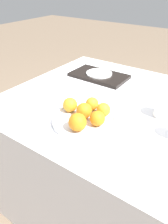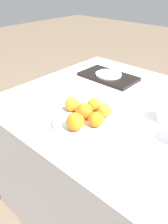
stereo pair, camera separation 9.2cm
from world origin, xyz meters
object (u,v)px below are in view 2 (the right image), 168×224
object	(u,v)px
orange_0	(84,111)
orange_4	(96,119)
orange_1	(75,122)
orange_3	(72,104)
side_plate	(109,74)
orange_5	(94,104)
fruit_platter	(84,120)
orange_2	(104,110)
cup_2	(167,114)
serving_tray	(108,77)

from	to	relation	value
orange_0	orange_4	distance (m)	0.08
orange_1	orange_3	world-z (taller)	orange_1
orange_4	side_plate	bearing A→B (deg)	120.97
orange_3	orange_5	xyz separation A→B (m)	(0.07, 0.07, -0.00)
fruit_platter	orange_1	bearing A→B (deg)	-73.37
orange_2	orange_1	bearing A→B (deg)	-99.77
orange_5	side_plate	size ratio (longest dim) A/B	0.38
orange_5	orange_2	bearing A→B (deg)	-12.86
orange_4	side_plate	size ratio (longest dim) A/B	0.40
orange_0	orange_3	distance (m)	0.08
orange_0	orange_3	size ratio (longest dim) A/B	1.04
side_plate	cup_2	xyz separation A→B (m)	(0.47, -0.22, 0.02)
orange_1	orange_3	xyz separation A→B (m)	(-0.11, 0.10, -0.00)
orange_5	orange_3	bearing A→B (deg)	-136.32
orange_2	serving_tray	size ratio (longest dim) A/B	0.18
side_plate	orange_4	bearing A→B (deg)	-59.03
orange_2	orange_3	size ratio (longest dim) A/B	0.92
orange_3	cup_2	bearing A→B (deg)	31.68
fruit_platter	orange_5	size ratio (longest dim) A/B	4.63
fruit_platter	orange_1	size ratio (longest dim) A/B	3.80
orange_0	orange_1	distance (m)	0.09
fruit_platter	orange_1	xyz separation A→B (m)	(0.02, -0.08, 0.04)
fruit_platter	orange_0	xyz separation A→B (m)	(-0.01, 0.01, 0.04)
orange_2	side_plate	world-z (taller)	orange_2
orange_3	orange_5	world-z (taller)	orange_3
fruit_platter	serving_tray	world-z (taller)	same
orange_3	orange_4	distance (m)	0.16
orange_0	serving_tray	distance (m)	0.49
orange_2	orange_0	bearing A→B (deg)	-132.42
orange_3	orange_4	world-z (taller)	orange_3
orange_0	orange_5	xyz separation A→B (m)	(-0.01, 0.08, -0.00)
orange_3	side_plate	size ratio (longest dim) A/B	0.41
orange_2	orange_3	distance (m)	0.15
cup_2	side_plate	bearing A→B (deg)	155.01
orange_1	orange_2	world-z (taller)	orange_1
orange_2	orange_5	bearing A→B (deg)	167.14
orange_1	orange_4	bearing A→B (deg)	57.98
orange_5	side_plate	bearing A→B (deg)	117.26
side_plate	cup_2	distance (m)	0.52
orange_4	side_plate	world-z (taller)	orange_4
serving_tray	fruit_platter	bearing A→B (deg)	-65.63
side_plate	cup_2	world-z (taller)	cup_2
fruit_platter	serving_tray	xyz separation A→B (m)	(-0.21, 0.46, -0.00)
orange_2	cup_2	bearing A→B (deg)	37.26
orange_4	cup_2	size ratio (longest dim) A/B	0.76
orange_5	serving_tray	distance (m)	0.42
orange_1	orange_5	bearing A→B (deg)	103.60
orange_3	orange_0	bearing A→B (deg)	-4.92
fruit_platter	orange_0	world-z (taller)	orange_0
orange_2	orange_3	bearing A→B (deg)	-158.53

